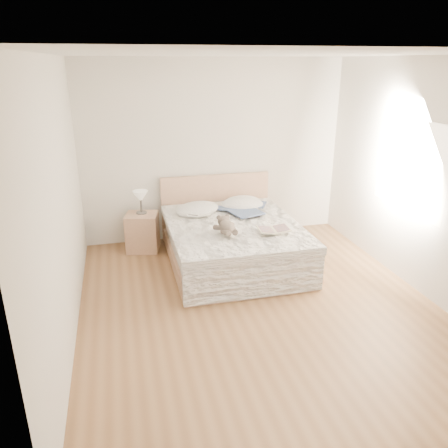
{
  "coord_description": "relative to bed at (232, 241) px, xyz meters",
  "views": [
    {
      "loc": [
        -1.44,
        -4.18,
        2.64
      ],
      "look_at": [
        -0.14,
        1.05,
        0.62
      ],
      "focal_mm": 35.0,
      "sensor_mm": 36.0,
      "label": 1
    }
  ],
  "objects": [
    {
      "name": "floor",
      "position": [
        0.0,
        -1.19,
        -0.31
      ],
      "size": [
        4.0,
        4.5,
        0.0
      ],
      "primitive_type": "cube",
      "color": "brown",
      "rests_on": "ground"
    },
    {
      "name": "ceiling",
      "position": [
        0.0,
        -1.19,
        2.39
      ],
      "size": [
        4.0,
        4.5,
        0.0
      ],
      "primitive_type": "cube",
      "color": "white",
      "rests_on": "ground"
    },
    {
      "name": "wall_back",
      "position": [
        0.0,
        1.06,
        1.04
      ],
      "size": [
        4.0,
        0.02,
        2.7
      ],
      "primitive_type": "cube",
      "color": "silver",
      "rests_on": "ground"
    },
    {
      "name": "wall_front",
      "position": [
        0.0,
        -3.44,
        1.04
      ],
      "size": [
        4.0,
        0.02,
        2.7
      ],
      "primitive_type": "cube",
      "color": "silver",
      "rests_on": "ground"
    },
    {
      "name": "wall_left",
      "position": [
        -2.0,
        -1.19,
        1.04
      ],
      "size": [
        0.02,
        4.5,
        2.7
      ],
      "primitive_type": "cube",
      "color": "silver",
      "rests_on": "ground"
    },
    {
      "name": "wall_right",
      "position": [
        2.0,
        -1.19,
        1.04
      ],
      "size": [
        0.02,
        4.5,
        2.7
      ],
      "primitive_type": "cube",
      "color": "silver",
      "rests_on": "ground"
    },
    {
      "name": "window",
      "position": [
        1.99,
        -0.89,
        1.14
      ],
      "size": [
        0.02,
        1.3,
        1.1
      ],
      "primitive_type": "cube",
      "color": "white",
      "rests_on": "wall_right"
    },
    {
      "name": "bed",
      "position": [
        0.0,
        0.0,
        0.0
      ],
      "size": [
        1.72,
        2.14,
        1.0
      ],
      "color": "tan",
      "rests_on": "floor"
    },
    {
      "name": "nightstand",
      "position": [
        -1.17,
        0.7,
        -0.03
      ],
      "size": [
        0.53,
        0.49,
        0.56
      ],
      "primitive_type": "cube",
      "rotation": [
        0.0,
        0.0,
        -0.22
      ],
      "color": "tan",
      "rests_on": "floor"
    },
    {
      "name": "table_lamp",
      "position": [
        -1.16,
        0.73,
        0.49
      ],
      "size": [
        0.28,
        0.28,
        0.34
      ],
      "color": "#4B4541",
      "rests_on": "nightstand"
    },
    {
      "name": "pillow_left",
      "position": [
        -0.39,
        0.49,
        0.33
      ],
      "size": [
        0.78,
        0.67,
        0.2
      ],
      "primitive_type": "ellipsoid",
      "rotation": [
        0.0,
        0.0,
        0.36
      ],
      "color": "white",
      "rests_on": "bed"
    },
    {
      "name": "pillow_middle",
      "position": [
        0.31,
        0.56,
        0.33
      ],
      "size": [
        0.69,
        0.53,
        0.19
      ],
      "primitive_type": "ellipsoid",
      "rotation": [
        0.0,
        0.0,
        -0.15
      ],
      "color": "white",
      "rests_on": "bed"
    },
    {
      "name": "pillow_right",
      "position": [
        0.35,
        0.69,
        0.33
      ],
      "size": [
        0.55,
        0.39,
        0.16
      ],
      "primitive_type": "ellipsoid",
      "rotation": [
        0.0,
        0.0,
        -0.03
      ],
      "color": "white",
      "rests_on": "bed"
    },
    {
      "name": "blouse",
      "position": [
        0.24,
        0.32,
        0.32
      ],
      "size": [
        0.8,
        0.83,
        0.03
      ],
      "primitive_type": null,
      "rotation": [
        0.0,
        0.0,
        0.27
      ],
      "color": "navy",
      "rests_on": "bed"
    },
    {
      "name": "photo_book",
      "position": [
        -0.4,
        0.32,
        0.32
      ],
      "size": [
        0.38,
        0.28,
        0.03
      ],
      "primitive_type": "cube",
      "rotation": [
        0.0,
        0.0,
        -0.1
      ],
      "color": "white",
      "rests_on": "bed"
    },
    {
      "name": "childrens_book",
      "position": [
        0.41,
        -0.52,
        0.32
      ],
      "size": [
        0.43,
        0.3,
        0.03
      ],
      "primitive_type": "cube",
      "rotation": [
        0.0,
        0.0,
        -0.06
      ],
      "color": "beige",
      "rests_on": "bed"
    },
    {
      "name": "teddy_bear",
      "position": [
        -0.2,
        -0.51,
        0.34
      ],
      "size": [
        0.3,
        0.38,
        0.19
      ],
      "primitive_type": null,
      "rotation": [
        0.0,
        0.0,
        0.14
      ],
      "color": "brown",
      "rests_on": "bed"
    }
  ]
}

